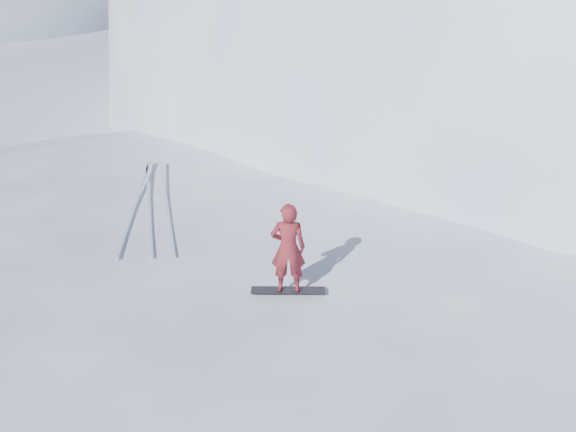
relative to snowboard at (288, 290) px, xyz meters
name	(u,v)px	position (x,y,z in m)	size (l,w,h in m)	color
ground	(219,392)	(-1.41, -0.01, -2.41)	(400.00, 400.00, 0.00)	white
near_ridge	(271,311)	(-0.41, 2.99, -2.41)	(36.00, 28.00, 4.80)	white
peak_shoulder	(463,118)	(8.59, 19.99, -2.41)	(28.00, 24.00, 18.00)	white
wind_bumps	(204,331)	(-1.97, 2.11, -2.41)	(16.00, 14.40, 1.00)	white
snowboard	(288,290)	(0.00, 0.00, 0.00)	(1.40, 0.26, 0.02)	black
snowboarder	(288,248)	(0.00, 0.00, 0.90)	(0.65, 0.43, 1.78)	maroon
board_tracks	(150,201)	(-3.43, 4.25, 0.01)	(1.81, 5.99, 0.04)	silver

